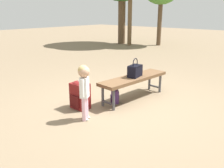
{
  "coord_description": "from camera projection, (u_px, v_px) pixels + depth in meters",
  "views": [
    {
      "loc": [
        3.31,
        2.54,
        1.68
      ],
      "look_at": [
        0.3,
        -0.11,
        0.45
      ],
      "focal_mm": 38.36,
      "sensor_mm": 36.0,
      "label": 1
    }
  ],
  "objects": [
    {
      "name": "handbag",
      "position": [
        135.0,
        70.0,
        4.63
      ],
      "size": [
        0.35,
        0.23,
        0.37
      ],
      "color": "black",
      "rests_on": "park_bench"
    },
    {
      "name": "child_standing",
      "position": [
        84.0,
        84.0,
        3.69
      ],
      "size": [
        0.22,
        0.18,
        0.9
      ],
      "color": "#E5B2C6",
      "rests_on": "ground"
    },
    {
      "name": "park_bench",
      "position": [
        134.0,
        80.0,
        4.67
      ],
      "size": [
        1.62,
        0.52,
        0.45
      ],
      "color": "brown",
      "rests_on": "ground"
    },
    {
      "name": "backpack_large",
      "position": [
        80.0,
        94.0,
        4.24
      ],
      "size": [
        0.29,
        0.32,
        0.53
      ],
      "color": "maroon",
      "rests_on": "ground"
    },
    {
      "name": "ground_plane",
      "position": [
        127.0,
        105.0,
        4.47
      ],
      "size": [
        40.0,
        40.0,
        0.0
      ],
      "primitive_type": "plane",
      "color": "#7F6B51",
      "rests_on": "ground"
    },
    {
      "name": "backpack_small",
      "position": [
        115.0,
        95.0,
        4.52
      ],
      "size": [
        0.21,
        0.21,
        0.29
      ],
      "color": "#4C2D66",
      "rests_on": "ground"
    }
  ]
}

